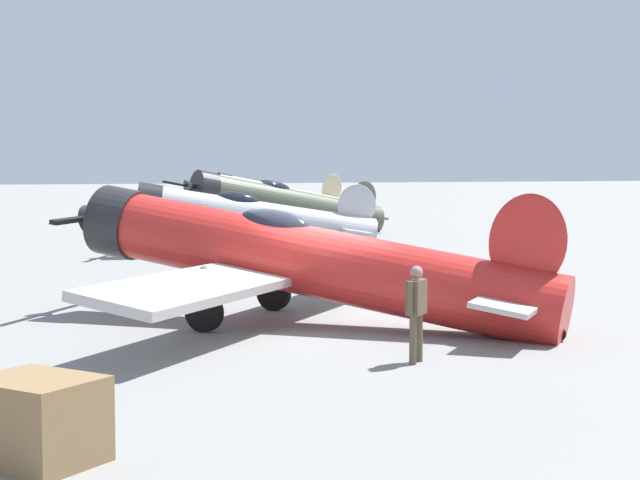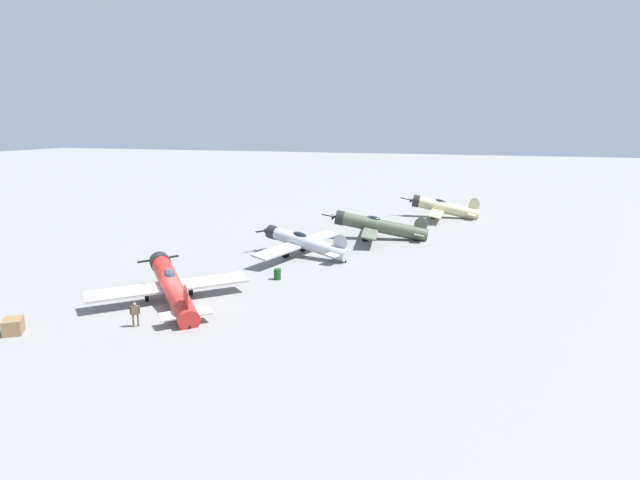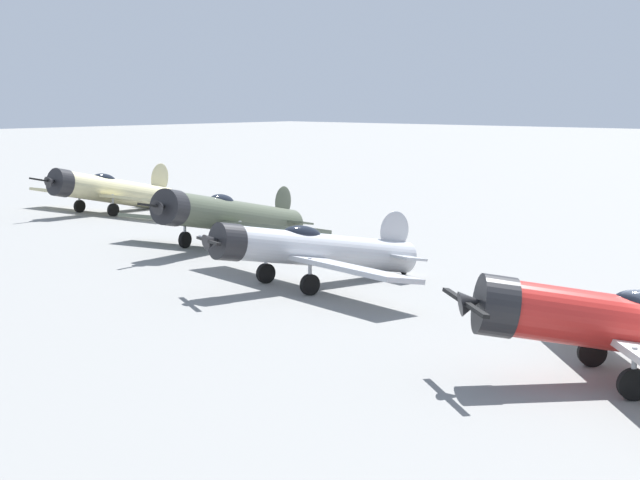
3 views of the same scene
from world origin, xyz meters
TOP-DOWN VIEW (x-y plane):
  - ground_plane at (0.00, 0.00)m, footprint 400.00×400.00m
  - airplane_foreground at (0.36, -0.37)m, footprint 10.13×10.12m
  - airplane_mid_apron at (-4.01, -16.57)m, footprint 10.10×13.09m
  - airplane_far_line at (-9.39, -26.76)m, footprint 12.15×11.88m
  - airplane_outer_stand at (-15.09, -43.57)m, footprint 11.13×13.40m
  - ground_crew_mechanic at (0.05, 4.29)m, footprint 0.51×0.46m
  - equipment_crate at (6.65, 7.65)m, footprint 1.66×1.71m
  - fuel_drum at (-4.62, -8.44)m, footprint 0.64×0.64m

SIDE VIEW (x-z plane):
  - ground_plane at x=0.00m, z-range 0.00..0.00m
  - fuel_drum at x=-4.62m, z-range 0.00..0.91m
  - equipment_crate at x=6.65m, z-range 0.00..0.97m
  - ground_crew_mechanic at x=0.05m, z-range 0.17..1.82m
  - airplane_foreground at x=0.36m, z-range -0.19..2.92m
  - airplane_outer_stand at x=-15.09m, z-range -0.27..3.08m
  - airplane_mid_apron at x=-4.01m, z-range 0.02..2.83m
  - airplane_far_line at x=-9.39m, z-range -0.18..3.26m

